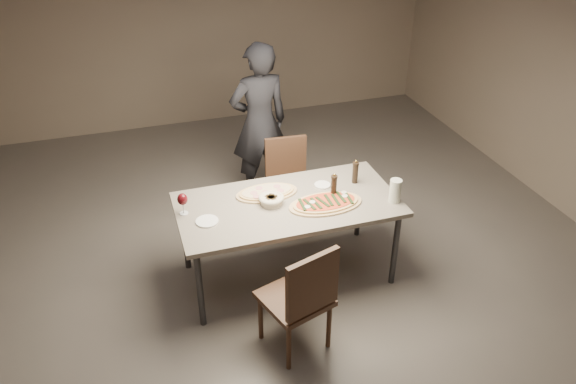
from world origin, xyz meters
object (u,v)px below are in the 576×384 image
object	(u,v)px
diner	(259,123)
dining_table	(288,208)
carafe	(395,191)
zucchini_pizza	(326,203)
ham_pizza	(267,192)
bread_basket	(271,199)
chair_far	(288,179)
pepper_mill_left	(334,186)
chair_near	(302,296)

from	to	relation	value
diner	dining_table	bearing A→B (deg)	79.72
carafe	zucchini_pizza	bearing A→B (deg)	167.76
dining_table	diner	xyz separation A→B (m)	(0.14, 1.39, 0.14)
ham_pizza	bread_basket	distance (m)	0.16
chair_far	dining_table	bearing A→B (deg)	76.65
pepper_mill_left	carafe	bearing A→B (deg)	-27.07
ham_pizza	diner	world-z (taller)	diner
zucchini_pizza	ham_pizza	distance (m)	0.51
bread_basket	pepper_mill_left	size ratio (longest dim) A/B	0.97
ham_pizza	bread_basket	size ratio (longest dim) A/B	2.53
zucchini_pizza	diner	size ratio (longest dim) A/B	0.37
dining_table	chair_far	distance (m)	0.84
zucchini_pizza	chair_near	size ratio (longest dim) A/B	0.65
ham_pizza	chair_near	distance (m)	1.06
dining_table	pepper_mill_left	distance (m)	0.42
zucchini_pizza	carafe	world-z (taller)	carafe
chair_near	diner	xyz separation A→B (m)	(0.31, 2.24, 0.31)
dining_table	bread_basket	xyz separation A→B (m)	(-0.13, 0.02, 0.10)
zucchini_pizza	pepper_mill_left	size ratio (longest dim) A/B	2.88
diner	chair_near	bearing A→B (deg)	77.62
dining_table	diner	bearing A→B (deg)	84.30
chair_near	dining_table	bearing A→B (deg)	61.06
dining_table	chair_far	world-z (taller)	chair_far
bread_basket	carafe	bearing A→B (deg)	-15.39
pepper_mill_left	chair_far	xyz separation A→B (m)	(-0.14, 0.80, -0.35)
ham_pizza	bread_basket	xyz separation A→B (m)	(-0.01, -0.16, 0.03)
dining_table	ham_pizza	world-z (taller)	ham_pizza
bread_basket	carafe	xyz separation A→B (m)	(0.96, -0.27, 0.06)
bread_basket	carafe	size ratio (longest dim) A/B	1.04
zucchini_pizza	chair_far	world-z (taller)	chair_far
diner	zucchini_pizza	bearing A→B (deg)	90.70
chair_far	diner	distance (m)	0.71
zucchini_pizza	chair_far	distance (m)	0.94
bread_basket	zucchini_pizza	bearing A→B (deg)	-19.43
carafe	chair_near	bearing A→B (deg)	-148.60
zucchini_pizza	carafe	distance (m)	0.57
pepper_mill_left	chair_far	distance (m)	0.88
zucchini_pizza	dining_table	bearing A→B (deg)	138.84
dining_table	chair_far	size ratio (longest dim) A/B	2.03
dining_table	diner	world-z (taller)	diner
chair_far	diner	world-z (taller)	diner
pepper_mill_left	bread_basket	bearing A→B (deg)	175.66
carafe	diner	size ratio (longest dim) A/B	0.12
pepper_mill_left	ham_pizza	bearing A→B (deg)	158.93
ham_pizza	pepper_mill_left	bearing A→B (deg)	-6.97
dining_table	chair_near	size ratio (longest dim) A/B	1.92
pepper_mill_left	chair_near	distance (m)	1.06
pepper_mill_left	chair_far	size ratio (longest dim) A/B	0.24
pepper_mill_left	chair_near	size ratio (longest dim) A/B	0.23
pepper_mill_left	diner	distance (m)	1.43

